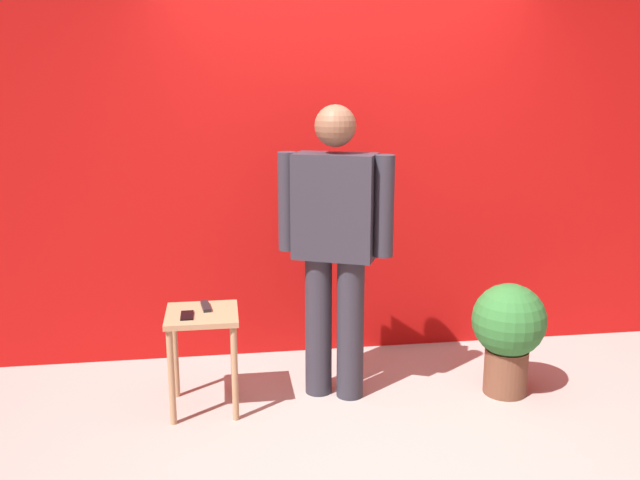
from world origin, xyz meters
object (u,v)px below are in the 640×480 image
at_px(side_table, 203,333).
at_px(cell_phone, 187,315).
at_px(potted_plant, 508,329).
at_px(tv_remote, 206,306).
at_px(standing_person, 335,239).

distance_m(side_table, cell_phone, 0.16).
xyz_separation_m(side_table, potted_plant, (1.80, -0.07, -0.05)).
bearing_deg(tv_remote, potted_plant, -12.16).
bearing_deg(standing_person, cell_phone, -171.46).
relative_size(standing_person, tv_remote, 10.18).
bearing_deg(side_table, standing_person, 5.33).
height_order(tv_remote, potted_plant, potted_plant).
bearing_deg(cell_phone, tv_remote, 51.28).
bearing_deg(side_table, tv_remote, 73.52).
relative_size(standing_person, potted_plant, 2.52).
xyz_separation_m(cell_phone, tv_remote, (0.10, 0.13, 0.01)).
relative_size(side_table, cell_phone, 4.06).
bearing_deg(standing_person, potted_plant, -7.69).
xyz_separation_m(standing_person, tv_remote, (-0.75, 0.00, -0.37)).
bearing_deg(potted_plant, side_table, 177.86).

